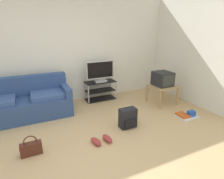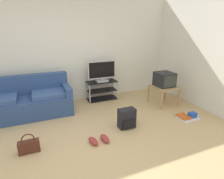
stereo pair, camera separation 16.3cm
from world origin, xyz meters
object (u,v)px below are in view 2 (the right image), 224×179
at_px(side_table, 164,89).
at_px(backpack, 127,118).
at_px(sneakers_pair, 99,140).
at_px(floor_tray, 188,117).
at_px(tv_stand, 102,90).
at_px(flat_tv, 102,71).
at_px(couch, 26,101).
at_px(handbag, 29,146).
at_px(crt_tv, 164,79).

relative_size(side_table, backpack, 1.53).
distance_m(sneakers_pair, floor_tray, 2.07).
height_order(tv_stand, flat_tv, flat_tv).
bearing_deg(couch, flat_tv, 7.35).
distance_m(flat_tv, sneakers_pair, 2.16).
xyz_separation_m(tv_stand, backpack, (-0.08, -1.64, -0.06)).
bearing_deg(backpack, handbag, -151.97).
xyz_separation_m(couch, side_table, (3.23, -0.67, 0.09)).
bearing_deg(floor_tray, sneakers_pair, -177.88).
xyz_separation_m(flat_tv, crt_tv, (1.34, -0.90, -0.13)).
distance_m(handbag, sneakers_pair, 1.12).
distance_m(tv_stand, sneakers_pair, 2.06).
bearing_deg(sneakers_pair, couch, 125.04).
height_order(couch, handbag, couch).
height_order(couch, side_table, couch).
xyz_separation_m(tv_stand, side_table, (1.34, -0.94, 0.16)).
bearing_deg(sneakers_pair, backpack, 21.67).
relative_size(side_table, sneakers_pair, 1.64).
bearing_deg(floor_tray, couch, 154.12).
bearing_deg(couch, sneakers_pair, -54.96).
bearing_deg(couch, crt_tv, -11.51).
bearing_deg(crt_tv, tv_stand, 145.26).
height_order(crt_tv, floor_tray, crt_tv).
bearing_deg(handbag, floor_tray, -1.61).
distance_m(crt_tv, handbag, 3.34).
xyz_separation_m(tv_stand, floor_tray, (1.32, -1.83, -0.21)).
bearing_deg(flat_tv, backpack, -92.74).
relative_size(backpack, floor_tray, 0.92).
xyz_separation_m(couch, tv_stand, (1.90, 0.27, -0.07)).
xyz_separation_m(tv_stand, handbag, (-1.86, -1.74, -0.14)).
bearing_deg(flat_tv, side_table, -34.55).
xyz_separation_m(crt_tv, sneakers_pair, (-2.08, -0.98, -0.61)).
relative_size(flat_tv, side_table, 1.27).
height_order(crt_tv, backpack, crt_tv).
xyz_separation_m(couch, crt_tv, (3.23, -0.66, 0.33)).
distance_m(couch, crt_tv, 3.32).
height_order(crt_tv, handbag, crt_tv).
relative_size(side_table, crt_tv, 1.36).
xyz_separation_m(side_table, crt_tv, (0.00, 0.02, 0.24)).
distance_m(flat_tv, floor_tray, 2.36).
xyz_separation_m(handbag, floor_tray, (3.18, -0.09, -0.07)).
distance_m(side_table, backpack, 1.59).
bearing_deg(couch, tv_stand, 8.02).
relative_size(couch, side_table, 3.24).
height_order(side_table, backpack, side_table).
distance_m(tv_stand, side_table, 1.64).
bearing_deg(flat_tv, couch, -172.65).
relative_size(backpack, sneakers_pair, 1.07).
height_order(crt_tv, sneakers_pair, crt_tv).
xyz_separation_m(flat_tv, backpack, (-0.08, -1.62, -0.59)).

